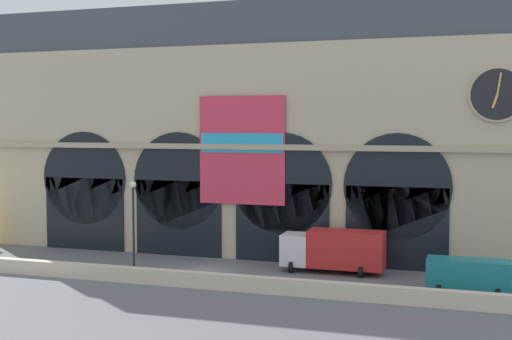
% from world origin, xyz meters
% --- Properties ---
extents(ground_plane, '(200.00, 200.00, 0.00)m').
position_xyz_m(ground_plane, '(0.00, 0.00, 0.00)').
color(ground_plane, slate).
extents(quay_parapet_wall, '(90.00, 0.70, 1.05)m').
position_xyz_m(quay_parapet_wall, '(0.00, -4.80, 0.52)').
color(quay_parapet_wall, beige).
rests_on(quay_parapet_wall, ground).
extents(station_building, '(46.11, 4.62, 20.72)m').
position_xyz_m(station_building, '(0.03, 7.09, 10.03)').
color(station_building, '#BCAD8C').
rests_on(station_building, ground).
extents(box_truck_mideast, '(7.50, 2.91, 3.12)m').
position_xyz_m(box_truck_mideast, '(9.09, 2.54, 1.70)').
color(box_truck_mideast, white).
rests_on(box_truck_mideast, ground).
extents(van_east, '(5.20, 2.48, 2.20)m').
position_xyz_m(van_east, '(18.49, -0.82, 1.25)').
color(van_east, '#19727A').
rests_on(van_east, ground).
extents(street_lamp_quayside, '(0.44, 0.44, 6.90)m').
position_xyz_m(street_lamp_quayside, '(-3.77, -4.00, 4.41)').
color(street_lamp_quayside, black).
rests_on(street_lamp_quayside, ground).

